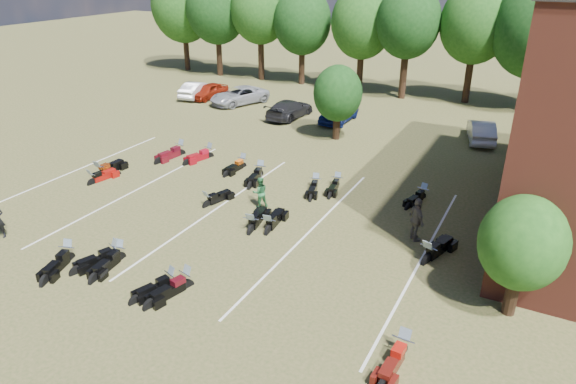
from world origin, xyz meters
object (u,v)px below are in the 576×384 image
Objects in this scene: motorcycle_14 at (181,155)px; car_0 at (209,91)px; motorcycle_3 at (115,259)px; car_4 at (339,111)px; person_grey at (416,220)px; motorcycle_7 at (93,184)px; person_green at (260,192)px.

car_0 is at bearing 126.96° from motorcycle_14.
car_0 is 1.58× the size of motorcycle_14.
car_0 is at bearing 136.98° from motorcycle_3.
car_4 is 2.07× the size of motorcycle_3.
person_grey reaches higher than motorcycle_3.
motorcycle_3 is at bearing -55.49° from motorcycle_14.
motorcycle_3 is 8.37m from motorcycle_7.
car_0 reaches higher than motorcycle_7.
person_green reaches higher than motorcycle_14.
person_green is at bearing -81.85° from car_4.
person_grey is 0.93× the size of motorcycle_7.
person_grey is at bearing -163.93° from motorcycle_7.
motorcycle_3 is (-0.60, -22.07, -0.76)m from car_4.
car_0 is 21.97m from person_green.
car_0 is 1.81× the size of motorcycle_7.
car_0 is 27.43m from person_grey.
motorcycle_14 reaches higher than motorcycle_3.
motorcycle_3 is (11.95, -23.18, -0.65)m from car_0.
person_grey is 16.08m from motorcycle_14.
car_4 reaches higher than motorcycle_3.
motorcycle_14 is at bearing -53.40° from car_0.
person_grey reaches higher than motorcycle_14.
person_grey is 0.91× the size of motorcycle_3.
motorcycle_14 is (-8.08, 3.99, -0.77)m from person_green.
motorcycle_14 is at bearing -117.80° from car_4.
motorcycle_14 reaches higher than motorcycle_7.
motorcycle_7 is at bearing -31.45° from person_green.
car_4 is at bearing -7.69° from person_grey.
person_grey is at bearing -4.76° from motorcycle_14.
motorcycle_14 is at bearing 35.86° from person_grey.
person_green reaches higher than car_4.
person_green is 0.72× the size of motorcycle_3.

